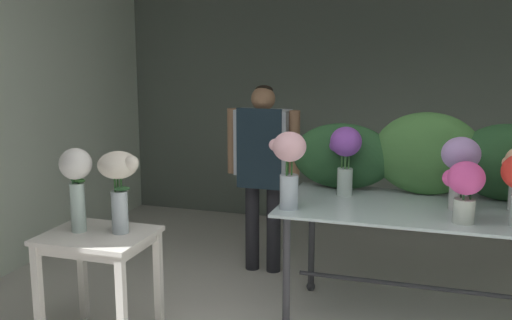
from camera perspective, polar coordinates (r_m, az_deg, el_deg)
name	(u,v)px	position (r m, az deg, el deg)	size (l,w,h in m)	color
ground_plane	(343,296)	(4.79, 8.32, -12.76)	(8.79, 8.79, 0.00)	beige
wall_back	(379,93)	(6.39, 11.67, 6.29)	(5.71, 0.12, 2.85)	slate
wall_left	(22,102)	(5.62, -21.43, 5.15)	(0.12, 4.11, 2.85)	silver
display_table_glass	(414,225)	(4.17, 14.90, -6.06)	(1.77, 0.97, 0.86)	#B1C6C7
side_table_white	(98,249)	(3.99, -14.83, -8.26)	(0.67, 0.56, 0.74)	silver
florist	(263,158)	(4.98, 0.66, 0.22)	(0.63, 0.24, 1.59)	#232328
foliage_backdrop	(428,158)	(4.43, 16.10, 0.23)	(1.86, 0.31, 0.60)	#28562D
vase_violet_peonies	(345,152)	(4.28, 8.54, 0.80)	(0.23, 0.22, 0.50)	silver
vase_fuchsia_lilies	(464,186)	(3.81, 19.29, -2.38)	(0.25, 0.22, 0.38)	silver
vase_lilac_anemones	(460,163)	(4.09, 18.96, -0.32)	(0.25, 0.25, 0.48)	silver
vase_blush_carnations	(289,162)	(3.88, 3.17, -0.20)	(0.24, 0.22, 0.51)	silver
vase_white_roses_tall	(76,178)	(3.94, -16.81, -1.67)	(0.21, 0.21, 0.54)	silver
vase_cream_lisianthus_tall	(119,178)	(3.84, -12.98, -1.70)	(0.28, 0.25, 0.53)	silver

